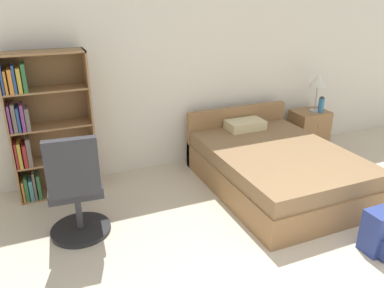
% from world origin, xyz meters
% --- Properties ---
extents(wall_back, '(9.00, 0.06, 2.60)m').
position_xyz_m(wall_back, '(0.00, 3.23, 1.30)').
color(wall_back, silver).
rests_on(wall_back, ground_plane).
extents(bookshelf, '(0.88, 0.32, 1.64)m').
position_xyz_m(bookshelf, '(-1.87, 2.97, 0.82)').
color(bookshelf, olive).
rests_on(bookshelf, ground_plane).
extents(bed, '(1.48, 2.02, 0.76)m').
position_xyz_m(bed, '(0.64, 2.10, 0.26)').
color(bed, olive).
rests_on(bed, ground_plane).
extents(office_chair, '(0.58, 0.63, 1.09)m').
position_xyz_m(office_chair, '(-1.65, 1.96, 0.49)').
color(office_chair, '#232326').
rests_on(office_chair, ground_plane).
extents(nightstand, '(0.51, 0.41, 0.59)m').
position_xyz_m(nightstand, '(1.80, 2.90, 0.29)').
color(nightstand, olive).
rests_on(nightstand, ground_plane).
extents(table_lamp, '(0.23, 0.23, 0.56)m').
position_xyz_m(table_lamp, '(1.85, 2.88, 1.03)').
color(table_lamp, '#B2B2B7').
rests_on(table_lamp, nightstand).
extents(water_bottle, '(0.08, 0.08, 0.23)m').
position_xyz_m(water_bottle, '(1.89, 2.80, 0.70)').
color(water_bottle, teal).
rests_on(water_bottle, nightstand).
extents(backpack_blue, '(0.34, 0.28, 0.41)m').
position_xyz_m(backpack_blue, '(0.84, 0.67, 0.20)').
color(backpack_blue, navy).
rests_on(backpack_blue, ground_plane).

